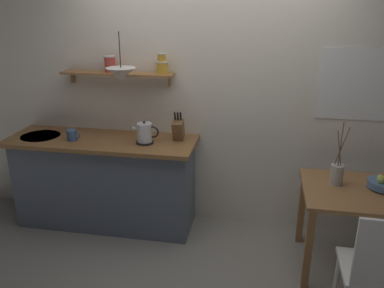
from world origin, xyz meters
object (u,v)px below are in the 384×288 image
object	(u,v)px
dining_table	(361,204)
fruit_bowl	(384,184)
twig_vase	(337,174)
knife_block	(178,129)
dining_chair_near	(374,269)
pendant_lamp	(121,74)
electric_kettle	(145,133)
coffee_mug_by_sink	(72,135)

from	to	relation	value
dining_table	fruit_bowl	distance (m)	0.24
twig_vase	knife_block	world-z (taller)	twig_vase
dining_chair_near	knife_block	world-z (taller)	knife_block
knife_block	pendant_lamp	bearing A→B (deg)	-155.66
fruit_bowl	electric_kettle	bearing A→B (deg)	174.22
twig_vase	knife_block	size ratio (longest dim) A/B	1.89
twig_vase	dining_table	bearing A→B (deg)	-22.30
electric_kettle	pendant_lamp	xyz separation A→B (m)	(-0.17, -0.07, 0.56)
coffee_mug_by_sink	dining_table	bearing A→B (deg)	-4.97
knife_block	coffee_mug_by_sink	bearing A→B (deg)	-169.78
dining_chair_near	coffee_mug_by_sink	xyz separation A→B (m)	(-2.54, 0.97, 0.45)
coffee_mug_by_sink	pendant_lamp	xyz separation A→B (m)	(0.54, -0.03, 0.60)
fruit_bowl	twig_vase	bearing A→B (deg)	176.73
electric_kettle	coffee_mug_by_sink	world-z (taller)	electric_kettle
dining_table	dining_chair_near	distance (m)	0.75
dining_chair_near	knife_block	size ratio (longest dim) A/B	3.40
dining_chair_near	pendant_lamp	xyz separation A→B (m)	(-2.01, 0.94, 1.05)
dining_table	coffee_mug_by_sink	world-z (taller)	coffee_mug_by_sink
dining_chair_near	twig_vase	xyz separation A→B (m)	(-0.14, 0.83, 0.30)
electric_kettle	knife_block	size ratio (longest dim) A/B	0.86
fruit_bowl	coffee_mug_by_sink	distance (m)	2.78
fruit_bowl	knife_block	world-z (taller)	knife_block
electric_kettle	pendant_lamp	world-z (taller)	pendant_lamp
dining_chair_near	fruit_bowl	world-z (taller)	dining_chair_near
electric_kettle	coffee_mug_by_sink	size ratio (longest dim) A/B	1.80
twig_vase	coffee_mug_by_sink	world-z (taller)	twig_vase
pendant_lamp	fruit_bowl	bearing A→B (deg)	-3.50
dining_chair_near	twig_vase	world-z (taller)	twig_vase
fruit_bowl	pendant_lamp	distance (m)	2.37
pendant_lamp	twig_vase	bearing A→B (deg)	-3.54
knife_block	coffee_mug_by_sink	size ratio (longest dim) A/B	2.09
electric_kettle	fruit_bowl	bearing A→B (deg)	-5.78
fruit_bowl	electric_kettle	distance (m)	2.09
knife_block	fruit_bowl	bearing A→B (deg)	-10.94
dining_table	dining_chair_near	size ratio (longest dim) A/B	0.98
dining_table	fruit_bowl	size ratio (longest dim) A/B	3.60
twig_vase	coffee_mug_by_sink	bearing A→B (deg)	176.60
dining_table	pendant_lamp	size ratio (longest dim) A/B	2.32
pendant_lamp	electric_kettle	bearing A→B (deg)	23.19
dining_table	dining_chair_near	xyz separation A→B (m)	(-0.06, -0.74, -0.09)
dining_chair_near	fruit_bowl	xyz separation A→B (m)	(0.22, 0.81, 0.25)
pendant_lamp	dining_table	bearing A→B (deg)	-5.51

